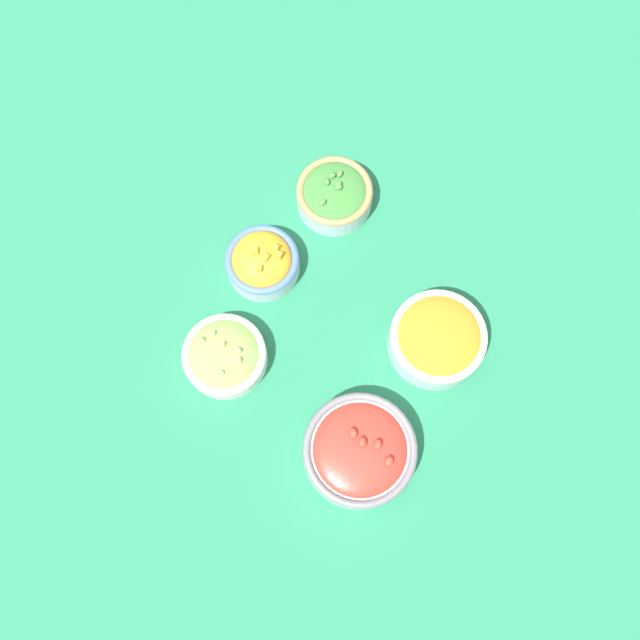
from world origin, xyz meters
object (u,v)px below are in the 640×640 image
bowl_lettuce (225,355)px  bowl_cherry_tomatoes (360,450)px  bowl_squash (262,261)px  bowl_carrots (437,339)px  bowl_broccoli (334,194)px

bowl_lettuce → bowl_cherry_tomatoes: bowl_cherry_tomatoes is taller
bowl_squash → bowl_carrots: bowl_squash is taller
bowl_lettuce → bowl_cherry_tomatoes: bearing=-162.0°
bowl_carrots → bowl_lettuce: bowl_carrots is taller
bowl_squash → bowl_cherry_tomatoes: (-0.32, 0.06, 0.00)m
bowl_carrots → bowl_cherry_tomatoes: same height
bowl_lettuce → bowl_cherry_tomatoes: (-0.23, -0.08, 0.01)m
bowl_squash → bowl_carrots: (-0.26, -0.14, 0.01)m
bowl_carrots → bowl_squash: bearing=27.8°
bowl_carrots → bowl_cherry_tomatoes: 0.20m
bowl_squash → bowl_broccoli: bowl_squash is taller
bowl_carrots → bowl_lettuce: size_ratio=1.14×
bowl_squash → bowl_carrots: 0.29m
bowl_broccoli → bowl_lettuce: (-0.11, 0.29, -0.00)m
bowl_broccoli → bowl_cherry_tomatoes: (-0.35, 0.22, 0.00)m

